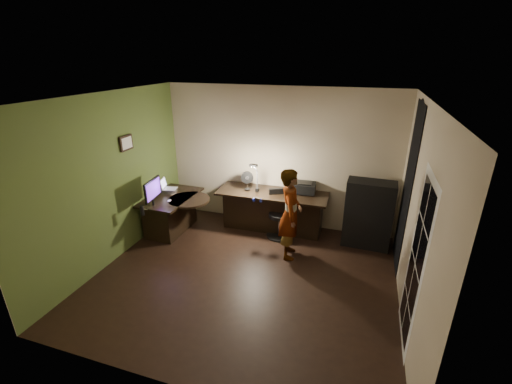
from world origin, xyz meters
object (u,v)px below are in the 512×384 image
(desk_left, at_px, (172,214))
(person, at_px, (290,214))
(cabinet, at_px, (368,214))
(desk_right, at_px, (272,211))
(monitor, at_px, (152,197))
(office_chair, at_px, (280,215))

(desk_left, height_order, person, person)
(desk_left, relative_size, person, 0.80)
(cabinet, bearing_deg, desk_right, -179.05)
(desk_right, distance_m, cabinet, 1.77)
(desk_left, xyz_separation_m, monitor, (-0.08, -0.44, 0.52))
(monitor, height_order, office_chair, monitor)
(monitor, height_order, person, person)
(desk_right, relative_size, monitor, 3.81)
(desk_right, xyz_separation_m, office_chair, (0.22, -0.22, 0.06))
(desk_right, bearing_deg, monitor, -151.34)
(desk_left, height_order, monitor, monitor)
(desk_left, relative_size, desk_right, 0.60)
(monitor, bearing_deg, desk_right, 22.11)
(cabinet, distance_m, monitor, 3.81)
(monitor, bearing_deg, desk_left, 72.23)
(desk_right, distance_m, office_chair, 0.31)
(desk_left, relative_size, cabinet, 1.02)
(desk_right, bearing_deg, cabinet, -1.96)
(desk_right, xyz_separation_m, cabinet, (1.76, -0.04, 0.22))
(desk_left, relative_size, office_chair, 1.39)
(desk_left, distance_m, person, 2.39)
(office_chair, relative_size, person, 0.58)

